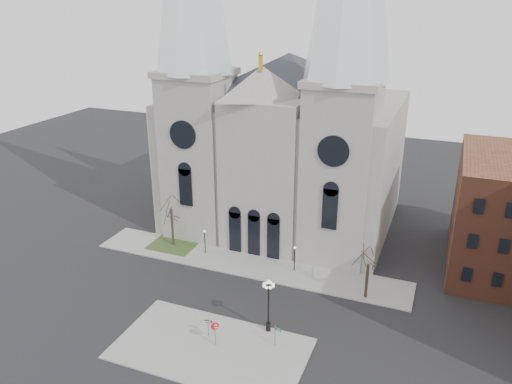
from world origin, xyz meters
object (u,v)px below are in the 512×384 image
at_px(stop_sign, 215,328).
at_px(globe_lamp, 268,299).
at_px(street_name_sign, 276,334).
at_px(one_way_sign, 208,325).

xyz_separation_m(stop_sign, globe_lamp, (3.87, 3.92, 1.73)).
height_order(globe_lamp, street_name_sign, globe_lamp).
distance_m(stop_sign, street_name_sign, 5.72).
distance_m(stop_sign, globe_lamp, 5.77).
relative_size(stop_sign, one_way_sign, 1.36).
height_order(stop_sign, street_name_sign, stop_sign).
bearing_deg(one_way_sign, stop_sign, -48.27).
bearing_deg(one_way_sign, globe_lamp, 19.49).
distance_m(globe_lamp, one_way_sign, 6.32).
bearing_deg(globe_lamp, stop_sign, -134.58).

